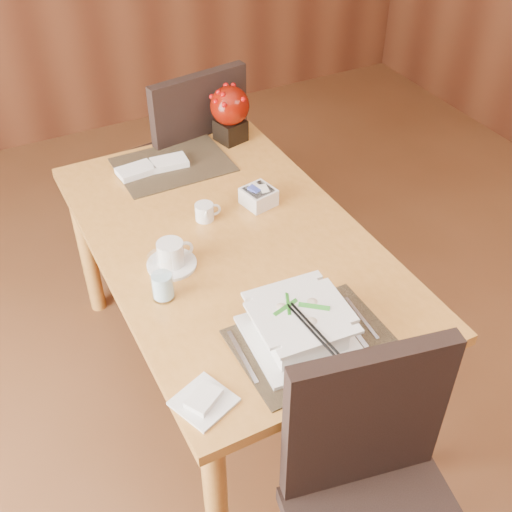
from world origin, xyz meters
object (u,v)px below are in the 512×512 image
berry_decor (230,111)px  bread_plate (204,402)px  coffee_cup (171,256)px  sugar_caddy (259,197)px  soup_setting (300,326)px  creamer_jug (204,212)px  water_glass (162,277)px  near_chair (377,498)px  dining_table (232,260)px  far_chair (189,156)px

berry_decor → bread_plate: size_ratio=1.74×
coffee_cup → sugar_caddy: 0.46m
soup_setting → creamer_jug: bearing=94.5°
creamer_jug → sugar_caddy: 0.22m
creamer_jug → sugar_caddy: sugar_caddy is taller
berry_decor → bread_plate: berry_decor is taller
bread_plate → berry_decor: bearing=61.4°
water_glass → near_chair: 0.88m
water_glass → coffee_cup: bearing=59.1°
sugar_caddy → dining_table: bearing=-141.6°
sugar_caddy → near_chair: bearing=-101.4°
sugar_caddy → far_chair: far_chair is taller
coffee_cup → creamer_jug: size_ratio=1.90×
bread_plate → near_chair: bearing=-47.6°
sugar_caddy → coffee_cup: bearing=-156.6°
sugar_caddy → far_chair: 0.74m
dining_table → far_chair: 0.88m
dining_table → bread_plate: (-0.37, -0.60, 0.10)m
dining_table → creamer_jug: (-0.03, 0.15, 0.13)m
berry_decor → far_chair: bearing=116.0°
soup_setting → water_glass: 0.46m
water_glass → berry_decor: (0.62, 0.80, 0.06)m
coffee_cup → berry_decor: (0.54, 0.67, 0.10)m
dining_table → coffee_cup: coffee_cup is taller
sugar_caddy → near_chair: (-0.22, -1.11, -0.22)m
coffee_cup → bread_plate: size_ratio=1.18×
coffee_cup → bread_plate: (-0.13, -0.57, -0.04)m
creamer_jug → coffee_cup: bearing=-125.8°
dining_table → berry_decor: (0.30, 0.63, 0.24)m
creamer_jug → bread_plate: (-0.34, -0.75, -0.03)m
berry_decor → far_chair: size_ratio=0.24×
berry_decor → far_chair: (-0.11, 0.23, -0.31)m
dining_table → near_chair: size_ratio=1.50×
far_chair → coffee_cup: bearing=56.4°
sugar_caddy → berry_decor: 0.51m
water_glass → creamer_jug: (0.28, 0.32, -0.05)m
soup_setting → far_chair: (0.22, 1.38, -0.23)m
soup_setting → water_glass: (-0.29, 0.35, 0.02)m
soup_setting → dining_table: bearing=90.8°
bread_plate → far_chair: far_chair is taller
soup_setting → sugar_caddy: 0.70m
sugar_caddy → far_chair: size_ratio=0.11×
dining_table → far_chair: size_ratio=1.46×
dining_table → water_glass: 0.40m
soup_setting → coffee_cup: bearing=117.3°
soup_setting → near_chair: 0.50m
dining_table → sugar_caddy: bearing=38.4°
bread_plate → water_glass: bearing=82.9°
water_glass → sugar_caddy: 0.59m
water_glass → berry_decor: 1.01m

